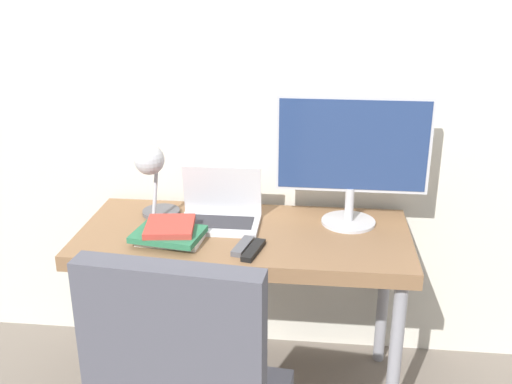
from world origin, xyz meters
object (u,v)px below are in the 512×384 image
Objects in this scene: laptop at (220,212)px; desk_lamp at (152,171)px; monitor at (352,153)px; book_stack at (170,233)px.

desk_lamp reaches higher than laptop.
monitor is 0.79m from desk_lamp.
monitor reaches higher than desk_lamp.
monitor is (0.52, 0.06, 0.25)m from laptop.
monitor is 1.78× the size of desk_lamp.
book_stack is (-0.68, -0.25, -0.26)m from monitor.
laptop is at bearing 5.26° from desk_lamp.
monitor reaches higher than book_stack.
desk_lamp is (-0.79, -0.08, -0.08)m from monitor.
laptop is at bearing 49.19° from book_stack.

